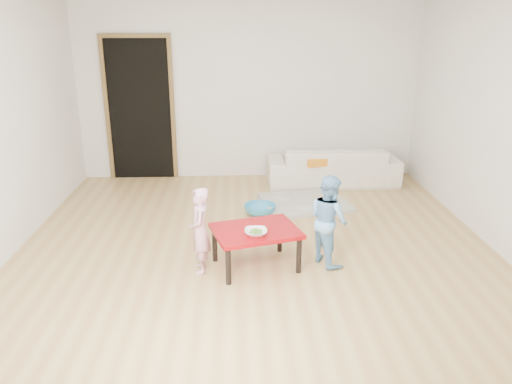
{
  "coord_description": "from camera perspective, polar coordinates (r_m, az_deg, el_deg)",
  "views": [
    {
      "loc": [
        -0.19,
        -4.92,
        2.28
      ],
      "look_at": [
        0.0,
        -0.2,
        0.65
      ],
      "focal_mm": 35.0,
      "sensor_mm": 36.0,
      "label": 1
    }
  ],
  "objects": [
    {
      "name": "basin",
      "position": [
        6.18,
        0.44,
        -2.01
      ],
      "size": [
        0.39,
        0.39,
        0.12
      ],
      "primitive_type": "imported",
      "color": "teal",
      "rests_on": "floor"
    },
    {
      "name": "cushion",
      "position": [
        7.11,
        7.08,
        3.69
      ],
      "size": [
        0.49,
        0.45,
        0.11
      ],
      "primitive_type": "cube",
      "rotation": [
        0.0,
        0.0,
        0.24
      ],
      "color": "orange",
      "rests_on": "sofa"
    },
    {
      "name": "floor",
      "position": [
        5.43,
        -0.09,
        -5.81
      ],
      "size": [
        5.0,
        5.0,
        0.01
      ],
      "primitive_type": "cube",
      "color": "#AA7F48",
      "rests_on": "ground"
    },
    {
      "name": "left_wall",
      "position": [
        5.52,
        -27.18,
        6.72
      ],
      "size": [
        0.02,
        5.0,
        2.6
      ],
      "primitive_type": "cube",
      "color": "silver",
      "rests_on": "floor"
    },
    {
      "name": "back_wall",
      "position": [
        7.49,
        -0.87,
        11.49
      ],
      "size": [
        5.0,
        0.02,
        2.6
      ],
      "primitive_type": "cube",
      "color": "silver",
      "rests_on": "floor"
    },
    {
      "name": "bowl",
      "position": [
        4.63,
        -0.02,
        -4.62
      ],
      "size": [
        0.21,
        0.21,
        0.05
      ],
      "primitive_type": "imported",
      "color": "white",
      "rests_on": "red_table"
    },
    {
      "name": "blanket",
      "position": [
        6.54,
        5.6,
        -1.23
      ],
      "size": [
        1.22,
        1.08,
        0.05
      ],
      "primitive_type": null,
      "rotation": [
        0.0,
        0.0,
        0.19
      ],
      "color": "#BAB3A4",
      "rests_on": "floor"
    },
    {
      "name": "right_wall",
      "position": [
        5.7,
        26.13,
        7.19
      ],
      "size": [
        0.02,
        5.0,
        2.6
      ],
      "primitive_type": "cube",
      "color": "silver",
      "rests_on": "floor"
    },
    {
      "name": "child_pink",
      "position": [
        4.71,
        -6.45,
        -4.41
      ],
      "size": [
        0.22,
        0.32,
        0.83
      ],
      "primitive_type": "imported",
      "rotation": [
        0.0,
        0.0,
        -1.51
      ],
      "color": "#CF5E8B",
      "rests_on": "floor"
    },
    {
      "name": "red_table",
      "position": [
        4.85,
        -0.03,
        -6.41
      ],
      "size": [
        0.93,
        0.79,
        0.4
      ],
      "primitive_type": null,
      "rotation": [
        0.0,
        0.0,
        0.29
      ],
      "color": "maroon",
      "rests_on": "floor"
    },
    {
      "name": "child_blue",
      "position": [
        4.89,
        8.31,
        -3.18
      ],
      "size": [
        0.5,
        0.54,
        0.9
      ],
      "primitive_type": "imported",
      "rotation": [
        0.0,
        0.0,
        2.02
      ],
      "color": "#65B0EB",
      "rests_on": "floor"
    },
    {
      "name": "sofa",
      "position": [
        7.39,
        8.72,
        3.05
      ],
      "size": [
        1.89,
        0.74,
        0.55
      ],
      "primitive_type": "imported",
      "rotation": [
        0.0,
        0.0,
        3.15
      ],
      "color": "#ECE7CD",
      "rests_on": "floor"
    },
    {
      "name": "doorway",
      "position": [
        7.64,
        -13.09,
        9.07
      ],
      "size": [
        1.02,
        0.08,
        2.11
      ],
      "primitive_type": null,
      "color": "brown",
      "rests_on": "back_wall"
    },
    {
      "name": "broccoli",
      "position": [
        4.63,
        -0.02,
        -4.59
      ],
      "size": [
        0.12,
        0.12,
        0.06
      ],
      "primitive_type": null,
      "color": "#2D5919",
      "rests_on": "red_table"
    }
  ]
}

